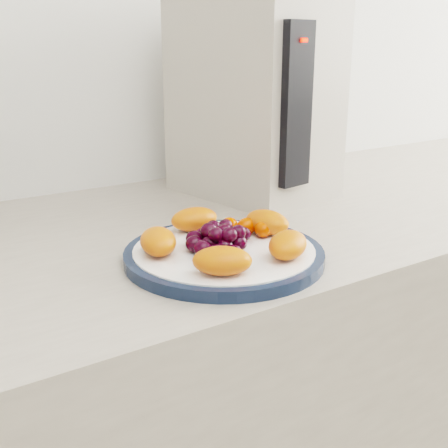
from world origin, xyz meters
TOP-DOWN VIEW (x-y plane):
  - plate_rim at (0.04, 1.04)m, footprint 0.26×0.26m
  - plate_face at (0.04, 1.04)m, footprint 0.24×0.24m
  - appliance_body at (0.28, 1.31)m, footprint 0.24×0.30m
  - appliance_panel at (0.25, 1.16)m, footprint 0.06×0.03m
  - appliance_led at (0.25, 1.15)m, footprint 0.01×0.01m
  - fruit_plate at (0.05, 1.05)m, footprint 0.22×0.22m

SIDE VIEW (x-z plane):
  - plate_rim at x=0.04m, z-range 0.90..0.91m
  - plate_face at x=0.04m, z-range 0.90..0.92m
  - fruit_plate at x=0.05m, z-range 0.91..0.95m
  - appliance_body at x=0.28m, z-range 0.90..1.24m
  - appliance_panel at x=0.25m, z-range 0.95..1.20m
  - appliance_led at x=0.25m, z-range 1.17..1.18m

